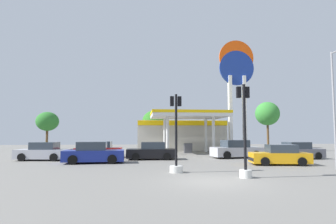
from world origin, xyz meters
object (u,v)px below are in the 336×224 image
Objects in this scene: station_pole_sign at (237,79)px; car_1 at (43,152)px; car_6 at (94,153)px; car_5 at (280,156)px; car_0 at (236,150)px; traffic_signal_0 at (176,147)px; car_3 at (151,152)px; traffic_signal_1 at (245,141)px; car_2 at (298,151)px; tree_1 at (155,121)px; tree_0 at (47,122)px; corner_streetlamp at (336,98)px; tree_2 at (267,114)px; car_4 at (99,150)px.

car_1 is (-19.88, -9.37, -8.32)m from station_pole_sign.
car_5 is at bearing -10.42° from car_6.
traffic_signal_0 reaches higher than car_0.
traffic_signal_1 is at bearing -67.34° from car_3.
tree_1 is at bearing 122.90° from car_2.
car_5 is 0.79× the size of tree_0.
tree_0 is at bearing 144.09° from car_0.
car_2 is 5.78m from car_5.
car_6 is 20.73m from tree_1.
station_pole_sign is at bearing -38.24° from tree_1.
car_1 is 8.92m from car_3.
tree_1 is (10.10, 17.08, 3.36)m from car_1.
traffic_signal_1 is at bearing -83.53° from tree_1.
traffic_signal_0 is at bearing -90.16° from tree_1.
corner_streetlamp is at bearing -19.18° from car_6.
car_0 is 0.67× the size of tree_2.
car_0 is 5.84m from car_5.
car_5 is at bearing -15.85° from car_1.
tree_2 reaches higher than car_5.
car_0 is at bearing 163.82° from car_2.
car_3 is (-10.96, -9.48, -8.32)m from station_pole_sign.
traffic_signal_1 is (-6.67, -19.78, -7.20)m from station_pole_sign.
tree_2 reaches higher than car_2.
tree_0 is at bearing 164.25° from station_pole_sign.
traffic_signal_0 is at bearing -58.47° from tree_0.
traffic_signal_0 is 0.60× the size of corner_streetlamp.
car_1 is 18.47m from car_5.
station_pole_sign is at bearing 90.37° from corner_streetlamp.
corner_streetlamp is (9.96, 0.21, 2.95)m from traffic_signal_0.
corner_streetlamp reaches higher than traffic_signal_0.
corner_streetlamp is (2.23, -2.95, 3.74)m from car_5.
car_1 is 5.23m from car_6.
traffic_signal_0 reaches higher than car_6.
car_6 is 11.72m from traffic_signal_1.
car_5 is at bearing -98.35° from station_pole_sign.
tree_2 reaches higher than car_3.
station_pole_sign is 3.32× the size of car_4.
car_3 is 0.74× the size of tree_1.
tree_2 is (22.83, 19.72, 4.53)m from car_6.
station_pole_sign is at bearing 99.88° from car_2.
tree_1 is at bearing 96.47° from traffic_signal_1.
car_2 is at bearing -80.12° from station_pole_sign.
tree_0 is at bearing 107.18° from car_1.
station_pole_sign reaches higher than traffic_signal_0.
corner_streetlamp reaches higher than tree_2.
car_5 is 24.58m from tree_2.
corner_streetlamp is (15.46, -5.38, 3.67)m from car_6.
tree_0 is 15.19m from tree_1.
car_4 reaches higher than car_2.
traffic_signal_0 reaches higher than car_2.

